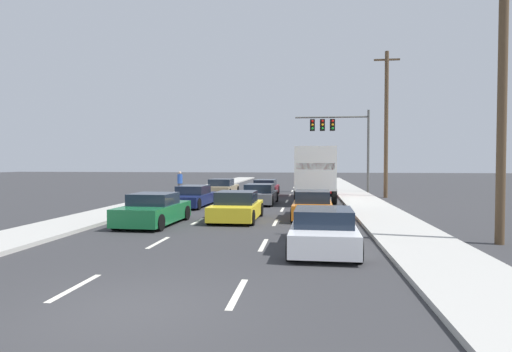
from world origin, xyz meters
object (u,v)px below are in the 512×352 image
pedestrian_near_corner (180,183)px  car_orange (312,206)px  car_yellow (237,207)px  utility_pole_mid (386,123)px  car_green (153,210)px  car_maroon (266,188)px  car_gray (260,195)px  box_truck (316,170)px  car_white (323,230)px  traffic_signal_mast (335,131)px  utility_pole_near (502,89)px  car_navy (193,197)px  car_tan (222,188)px

pedestrian_near_corner → car_orange: bearing=-50.3°
car_yellow → utility_pole_mid: bearing=56.4°
car_green → car_maroon: car_green is taller
car_maroon → car_orange: bearing=-75.2°
car_gray → box_truck: box_truck is taller
car_orange → car_white: 7.09m
traffic_signal_mast → utility_pole_near: (3.81, -22.19, -0.29)m
car_white → pedestrian_near_corner: size_ratio=2.69×
car_gray → utility_pole_near: size_ratio=0.44×
car_navy → utility_pole_mid: bearing=31.7°
car_yellow → box_truck: box_truck is taller
car_maroon → car_gray: 6.73m
car_tan → car_green: 15.26m
car_navy → utility_pole_near: bearing=-38.7°
car_white → utility_pole_mid: utility_pole_mid is taller
car_yellow → utility_pole_near: size_ratio=0.44×
car_tan → traffic_signal_mast: bearing=25.4°
car_navy → car_orange: size_ratio=1.04×
car_yellow → traffic_signal_mast: size_ratio=0.60×
car_green → car_tan: bearing=90.7°
car_maroon → car_orange: 13.49m
car_green → utility_pole_mid: (11.88, 14.83, 4.78)m
car_maroon → car_white: (3.69, -20.13, -0.01)m
car_white → car_maroon: bearing=100.4°
car_tan → car_yellow: bearing=-76.0°
car_tan → utility_pole_near: size_ratio=0.48×
car_orange → traffic_signal_mast: (1.98, 16.52, 4.58)m
box_truck → pedestrian_near_corner: box_truck is taller
box_truck → car_orange: (-0.30, -8.87, -1.44)m
car_green → utility_pole_mid: bearing=51.3°
traffic_signal_mast → car_navy: bearing=-126.1°
utility_pole_mid → car_maroon: bearing=173.0°
traffic_signal_mast → car_orange: bearing=-96.8°
car_green → utility_pole_near: 13.35m
car_tan → car_orange: size_ratio=1.00×
car_maroon → utility_pole_near: 21.31m
car_yellow → car_white: 6.96m
car_orange → pedestrian_near_corner: (-9.87, 11.87, 0.42)m
car_navy → box_truck: (7.14, 4.42, 1.46)m
car_maroon → utility_pole_mid: size_ratio=0.42×
box_truck → traffic_signal_mast: size_ratio=1.36×
traffic_signal_mast → utility_pole_near: bearing=-80.3°
car_maroon → car_gray: car_gray is taller
car_gray → utility_pole_near: (8.94, -11.99, 4.30)m
car_tan → car_gray: 7.05m
car_orange → pedestrian_near_corner: bearing=129.7°
car_maroon → car_yellow: car_yellow is taller
car_green → car_white: 7.99m
car_orange → utility_pole_near: (5.79, -5.67, 4.29)m
car_tan → car_green: size_ratio=1.06×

